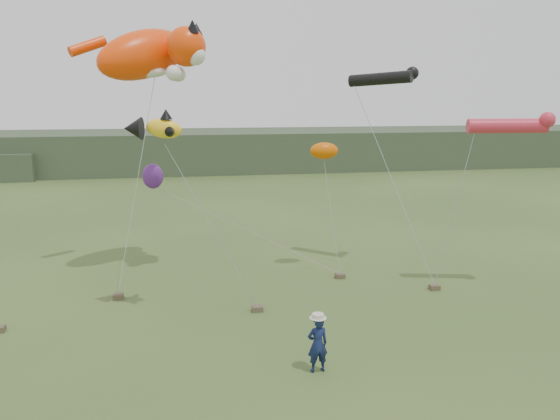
# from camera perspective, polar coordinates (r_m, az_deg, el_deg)

# --- Properties ---
(ground) EXTENTS (120.00, 120.00, 0.00)m
(ground) POSITION_cam_1_polar(r_m,az_deg,el_deg) (16.45, 5.37, -15.86)
(ground) COLOR #385123
(ground) RESTS_ON ground
(headland) EXTENTS (90.00, 13.00, 4.00)m
(headland) POSITION_cam_1_polar(r_m,az_deg,el_deg) (59.00, -9.16, 6.09)
(headland) COLOR #2D3D28
(headland) RESTS_ON ground
(festival_attendant) EXTENTS (0.64, 0.45, 1.64)m
(festival_attendant) POSITION_cam_1_polar(r_m,az_deg,el_deg) (15.75, 3.95, -13.82)
(festival_attendant) COLOR #121D45
(festival_attendant) RESTS_ON ground
(sandbag_anchors) EXTENTS (16.35, 3.61, 0.20)m
(sandbag_anchors) POSITION_cam_1_polar(r_m,az_deg,el_deg) (21.08, -4.15, -9.14)
(sandbag_anchors) COLOR brown
(sandbag_anchors) RESTS_ON ground
(cat_kite) EXTENTS (5.68, 4.27, 2.96)m
(cat_kite) POSITION_cam_1_polar(r_m,az_deg,el_deg) (23.96, -13.18, 15.63)
(cat_kite) COLOR #FF3E05
(cat_kite) RESTS_ON ground
(fish_kite) EXTENTS (2.07, 1.36, 1.04)m
(fish_kite) POSITION_cam_1_polar(r_m,az_deg,el_deg) (18.83, -13.17, 8.36)
(fish_kite) COLOR yellow
(fish_kite) RESTS_ON ground
(tube_kites) EXTENTS (6.58, 5.91, 2.66)m
(tube_kites) POSITION_cam_1_polar(r_m,az_deg,el_deg) (23.62, 17.46, 10.75)
(tube_kites) COLOR black
(tube_kites) RESTS_ON ground
(misc_kites) EXTENTS (8.54, 3.55, 2.28)m
(misc_kites) POSITION_cam_1_polar(r_m,az_deg,el_deg) (24.66, -5.08, 4.75)
(misc_kites) COLOR #DB5801
(misc_kites) RESTS_ON ground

